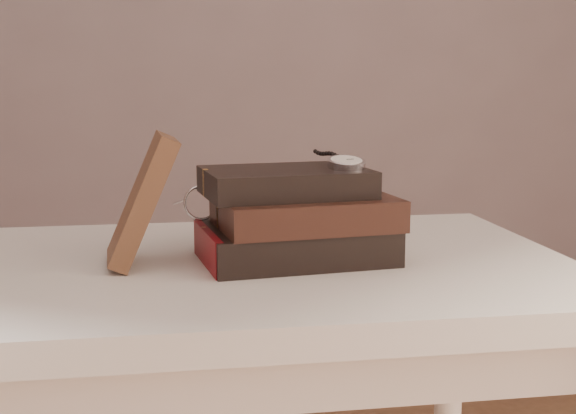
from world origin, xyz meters
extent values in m
cube|color=silver|center=(0.00, 0.35, 0.73)|extent=(1.00, 0.60, 0.04)
cube|color=white|center=(0.00, 0.35, 0.67)|extent=(0.88, 0.49, 0.08)
cube|color=black|center=(0.11, 0.34, 0.77)|extent=(0.27, 0.20, 0.05)
cube|color=beige|center=(0.12, 0.34, 0.77)|extent=(0.26, 0.19, 0.04)
cube|color=gold|center=(-0.01, 0.35, 0.77)|extent=(0.01, 0.01, 0.05)
cube|color=maroon|center=(-0.01, 0.33, 0.77)|extent=(0.03, 0.16, 0.05)
cube|color=black|center=(0.13, 0.34, 0.82)|extent=(0.26, 0.19, 0.04)
cube|color=beige|center=(0.13, 0.34, 0.82)|extent=(0.25, 0.18, 0.03)
cube|color=gold|center=(0.01, 0.35, 0.82)|extent=(0.01, 0.01, 0.04)
cube|color=black|center=(0.10, 0.35, 0.86)|extent=(0.24, 0.18, 0.04)
cube|color=beige|center=(0.11, 0.35, 0.86)|extent=(0.23, 0.17, 0.03)
cube|color=gold|center=(-0.01, 0.36, 0.86)|extent=(0.01, 0.01, 0.04)
cube|color=#43281A|center=(-0.09, 0.35, 0.84)|extent=(0.11, 0.12, 0.18)
cylinder|color=silver|center=(0.19, 0.33, 0.88)|extent=(0.06, 0.06, 0.02)
cylinder|color=white|center=(0.19, 0.33, 0.89)|extent=(0.05, 0.05, 0.01)
torus|color=silver|center=(0.19, 0.33, 0.89)|extent=(0.06, 0.06, 0.01)
cylinder|color=silver|center=(0.18, 0.37, 0.88)|extent=(0.01, 0.01, 0.01)
cube|color=black|center=(0.18, 0.34, 0.89)|extent=(0.00, 0.01, 0.00)
cube|color=black|center=(0.19, 0.34, 0.89)|extent=(0.01, 0.00, 0.00)
sphere|color=black|center=(0.18, 0.37, 0.89)|extent=(0.01, 0.01, 0.01)
sphere|color=black|center=(0.18, 0.38, 0.89)|extent=(0.01, 0.01, 0.01)
sphere|color=black|center=(0.18, 0.39, 0.89)|extent=(0.01, 0.01, 0.01)
sphere|color=black|center=(0.18, 0.40, 0.89)|extent=(0.01, 0.01, 0.01)
sphere|color=black|center=(0.17, 0.42, 0.89)|extent=(0.01, 0.01, 0.01)
sphere|color=black|center=(0.17, 0.43, 0.89)|extent=(0.01, 0.01, 0.01)
sphere|color=black|center=(0.17, 0.44, 0.89)|extent=(0.01, 0.01, 0.01)
sphere|color=black|center=(0.17, 0.45, 0.89)|extent=(0.01, 0.01, 0.01)
sphere|color=black|center=(0.17, 0.46, 0.89)|extent=(0.01, 0.01, 0.01)
torus|color=silver|center=(-0.01, 0.41, 0.82)|extent=(0.05, 0.02, 0.05)
torus|color=silver|center=(0.04, 0.41, 0.82)|extent=(0.05, 0.02, 0.05)
cylinder|color=silver|center=(0.02, 0.41, 0.83)|extent=(0.02, 0.01, 0.00)
cylinder|color=silver|center=(-0.04, 0.46, 0.82)|extent=(0.02, 0.11, 0.03)
cylinder|color=silver|center=(0.06, 0.47, 0.82)|extent=(0.02, 0.11, 0.03)
camera|label=1|loc=(-0.07, -0.71, 1.01)|focal=49.12mm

